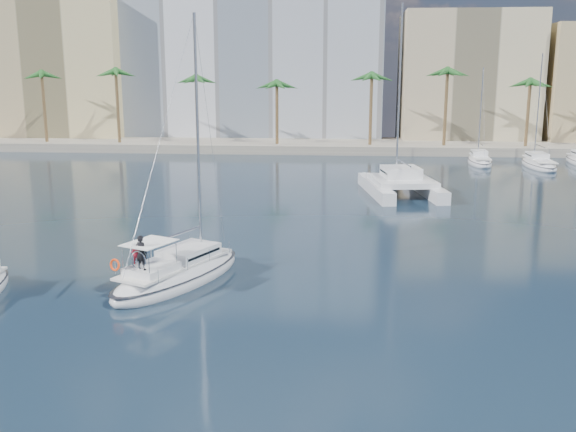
{
  "coord_description": "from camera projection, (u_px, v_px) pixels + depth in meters",
  "views": [
    {
      "loc": [
        3.15,
        -33.23,
        10.83
      ],
      "look_at": [
        0.18,
        1.5,
        3.1
      ],
      "focal_mm": 40.0,
      "sensor_mm": 36.0,
      "label": 1
    }
  ],
  "objects": [
    {
      "name": "moored_yacht_a",
      "position": [
        479.0,
        164.0,
        78.98
      ],
      "size": [
        3.37,
        9.52,
        11.9
      ],
      "primitive_type": null,
      "rotation": [
        0.0,
        0.0,
        -0.07
      ],
      "color": "silver",
      "rests_on": "ground"
    },
    {
      "name": "building_modern",
      "position": [
        251.0,
        54.0,
        103.91
      ],
      "size": [
        42.0,
        16.0,
        28.0
      ],
      "primitive_type": "cube",
      "color": "silver",
      "rests_on": "ground"
    },
    {
      "name": "palm_left",
      "position": [
        82.0,
        78.0,
        90.97
      ],
      "size": [
        3.6,
        3.6,
        12.3
      ],
      "color": "brown",
      "rests_on": "ground"
    },
    {
      "name": "palm_centre",
      "position": [
        321.0,
        78.0,
        88.15
      ],
      "size": [
        3.6,
        3.6,
        12.3
      ],
      "color": "brown",
      "rests_on": "ground"
    },
    {
      "name": "building_beige",
      "position": [
        466.0,
        80.0,
        99.03
      ],
      "size": [
        20.0,
        14.0,
        20.0
      ],
      "primitive_type": "cube",
      "color": "#BDAF88",
      "rests_on": "ground"
    },
    {
      "name": "catamaran",
      "position": [
        401.0,
        182.0,
        59.04
      ],
      "size": [
        7.57,
        12.46,
        17.1
      ],
      "rotation": [
        0.0,
        0.0,
        0.15
      ],
      "color": "silver",
      "rests_on": "ground"
    },
    {
      "name": "building_tan_left",
      "position": [
        63.0,
        73.0,
        103.16
      ],
      "size": [
        22.0,
        14.0,
        22.0
      ],
      "primitive_type": "cube",
      "color": "tan",
      "rests_on": "ground"
    },
    {
      "name": "quay",
      "position": [
        321.0,
        145.0,
        94.13
      ],
      "size": [
        120.0,
        14.0,
        1.2
      ],
      "primitive_type": "cube",
      "color": "gray",
      "rests_on": "ground"
    },
    {
      "name": "moored_yacht_b",
      "position": [
        538.0,
        167.0,
        76.5
      ],
      "size": [
        3.32,
        10.83,
        13.72
      ],
      "primitive_type": null,
      "rotation": [
        0.0,
        0.0,
        -0.02
      ],
      "color": "silver",
      "rests_on": "ground"
    },
    {
      "name": "palm_right",
      "position": [
        576.0,
        78.0,
        85.32
      ],
      "size": [
        3.6,
        3.6,
        12.3
      ],
      "color": "brown",
      "rests_on": "ground"
    },
    {
      "name": "main_sloop",
      "position": [
        178.0,
        273.0,
        34.02
      ],
      "size": [
        6.89,
        10.27,
        14.63
      ],
      "rotation": [
        0.0,
        0.0,
        -0.42
      ],
      "color": "silver",
      "rests_on": "ground"
    },
    {
      "name": "seagull",
      "position": [
        209.0,
        247.0,
        36.88
      ],
      "size": [
        1.18,
        0.51,
        0.22
      ],
      "color": "silver",
      "rests_on": "ground"
    },
    {
      "name": "ground",
      "position": [
        282.0,
        277.0,
        34.92
      ],
      "size": [
        160.0,
        160.0,
        0.0
      ],
      "primitive_type": "plane",
      "color": "black",
      "rests_on": "ground"
    }
  ]
}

